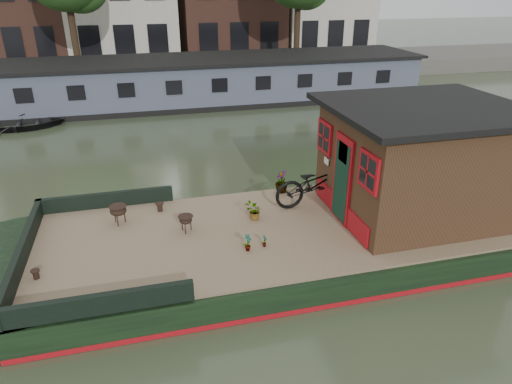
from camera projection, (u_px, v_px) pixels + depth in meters
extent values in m
plane|color=#2B3622|center=(319.00, 248.00, 10.13)|extent=(120.00, 120.00, 0.00)
cube|color=black|center=(320.00, 236.00, 10.00)|extent=(12.00, 4.00, 0.60)
cylinder|color=black|center=(24.00, 276.00, 8.63)|extent=(4.00, 4.00, 0.60)
cube|color=#9E0E15|center=(319.00, 245.00, 10.10)|extent=(12.02, 4.02, 0.10)
cube|color=#836751|center=(321.00, 223.00, 9.87)|extent=(11.80, 3.80, 0.05)
cube|color=black|center=(23.00, 252.00, 8.43)|extent=(0.12, 4.00, 0.35)
cube|color=black|center=(106.00, 200.00, 10.44)|extent=(3.00, 0.12, 0.35)
cube|color=black|center=(97.00, 304.00, 7.07)|extent=(3.00, 0.12, 0.35)
cube|color=black|center=(419.00, 163.00, 9.87)|extent=(3.50, 3.00, 2.30)
cube|color=black|center=(428.00, 108.00, 9.36)|extent=(4.00, 3.50, 0.12)
cube|color=#9E0E15|center=(342.00, 180.00, 9.55)|extent=(0.06, 0.80, 1.90)
cube|color=black|center=(341.00, 182.00, 9.57)|extent=(0.04, 0.64, 1.70)
cube|color=#9E0E15|center=(369.00, 172.00, 8.38)|extent=(0.06, 0.72, 0.72)
cube|color=#9E0E15|center=(325.00, 137.00, 10.22)|extent=(0.06, 0.72, 0.72)
imported|color=black|center=(316.00, 183.00, 10.43)|extent=(2.06, 0.87, 1.06)
imported|color=brown|center=(248.00, 242.00, 8.73)|extent=(0.22, 0.23, 0.37)
imported|color=#AF7132|center=(254.00, 211.00, 9.87)|extent=(0.49, 0.48, 0.41)
imported|color=brown|center=(282.00, 181.00, 11.15)|extent=(0.33, 0.33, 0.55)
imported|color=brown|center=(264.00, 241.00, 8.88)|extent=(0.14, 0.16, 0.26)
cylinder|color=black|center=(160.00, 207.00, 10.28)|extent=(0.18, 0.18, 0.20)
cylinder|color=black|center=(36.00, 274.00, 7.95)|extent=(0.15, 0.15, 0.17)
imported|color=black|center=(23.00, 120.00, 18.24)|extent=(3.30, 2.48, 0.65)
cube|color=#464B5D|center=(212.00, 81.00, 22.00)|extent=(20.00, 4.00, 2.00)
cube|color=black|center=(211.00, 59.00, 21.56)|extent=(20.40, 4.40, 0.12)
cube|color=black|center=(213.00, 99.00, 22.37)|extent=(20.00, 4.05, 0.24)
cube|color=#47443F|center=(195.00, 70.00, 27.94)|extent=(60.00, 6.00, 0.90)
cylinder|color=#332316|center=(74.00, 33.00, 24.11)|extent=(0.36, 0.36, 4.00)
cylinder|color=#332316|center=(297.00, 27.00, 26.96)|extent=(0.36, 0.36, 4.00)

